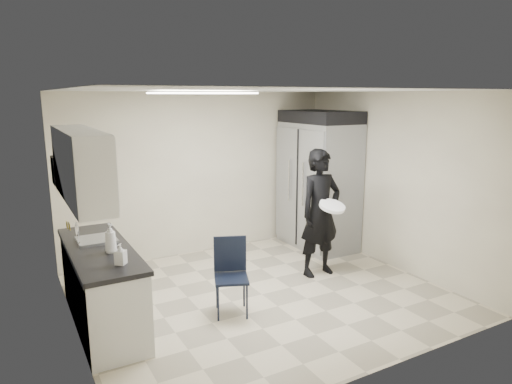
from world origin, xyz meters
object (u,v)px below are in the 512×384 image
lower_counter (102,288)px  folding_chair (231,279)px  commercial_fridge (318,186)px  man_tuxedo (320,213)px

lower_counter → folding_chair: 1.46m
commercial_fridge → folding_chair: commercial_fridge is taller
lower_counter → man_tuxedo: (3.03, 0.02, 0.48)m
commercial_fridge → lower_counter: bearing=-164.1°
folding_chair → commercial_fridge: bearing=54.8°
folding_chair → man_tuxedo: (1.66, 0.50, 0.47)m
commercial_fridge → folding_chair: (-2.41, -1.56, -0.61)m
lower_counter → folding_chair: (1.37, -0.48, 0.01)m
folding_chair → man_tuxedo: bearing=38.8°
man_tuxedo → commercial_fridge: bearing=52.6°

